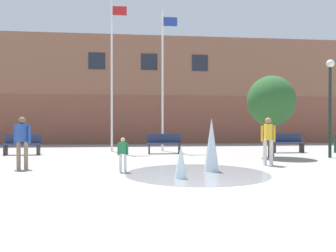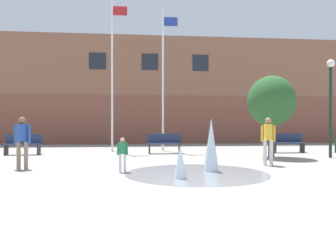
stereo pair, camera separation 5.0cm
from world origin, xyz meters
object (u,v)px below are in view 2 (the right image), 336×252
Objects in this scene: adult_watching at (22,138)px; flagpole_right at (164,75)px; park_bench_near_trashcan at (164,143)px; flagpole_left at (113,70)px; park_bench_far_right at (288,143)px; street_tree_near_building at (271,101)px; lamp_post_right_lane at (331,94)px; adult_in_red at (268,137)px; child_with_pink_shirt at (122,152)px; park_bench_center at (23,144)px.

flagpole_right is (4.89, 6.18, 2.91)m from adult_watching.
flagpole_left is (-2.47, 1.47, 3.60)m from park_bench_near_trashcan.
flagpole_left reaches higher than park_bench_near_trashcan.
park_bench_far_right is 0.22× the size of flagpole_right.
flagpole_left is at bearing 151.59° from street_tree_near_building.
adult_in_red is at bearing -149.80° from lamp_post_right_lane.
adult_watching is at bearing -110.68° from flagpole_left.
street_tree_near_building is at bearing -37.88° from adult_watching.
child_with_pink_shirt is at bearing -159.54° from lamp_post_right_lane.
flagpole_right reaches higher than park_bench_far_right.
park_bench_near_trashcan is 0.21× the size of flagpole_left.
street_tree_near_building reaches higher than adult_in_red.
park_bench_near_trashcan is 5.92m from park_bench_far_right.
adult_watching is 3.25m from child_with_pink_shirt.
lamp_post_right_lane reaches higher than adult_in_red.
park_bench_center is 10.48m from adult_in_red.
park_bench_center is at bearing 168.64° from lamp_post_right_lane.
lamp_post_right_lane is (0.62, -2.46, 2.12)m from park_bench_far_right.
street_tree_near_building is (5.95, 3.50, 1.72)m from child_with_pink_shirt.
park_bench_center and park_bench_near_trashcan have the same top height.
flagpole_left reaches higher than park_bench_center.
street_tree_near_building reaches higher than child_with_pink_shirt.
street_tree_near_building is at bearing -27.01° from park_bench_near_trashcan.
park_bench_center is 4.98m from adult_watching.
park_bench_near_trashcan is at bearing 178.86° from park_bench_far_right.
adult_in_red is 0.22× the size of flagpole_right.
street_tree_near_building is (1.16, 2.44, 1.37)m from adult_in_red.
street_tree_near_building is (9.03, 2.55, 1.37)m from adult_watching.
child_with_pink_shirt is 7.11m from street_tree_near_building.
flagpole_right is (2.56, 0.00, -0.24)m from flagpole_left.
flagpole_right reaches higher than lamp_post_right_lane.
adult_in_red is at bearing -52.88° from adult_watching.
park_bench_near_trashcan is 7.35m from lamp_post_right_lane.
street_tree_near_building is (-1.69, -2.04, 1.82)m from park_bench_far_right.
flagpole_right reaches higher than street_tree_near_building.
child_with_pink_shirt is at bearing -149.51° from street_tree_near_building.
flagpole_left is (-8.39, 1.58, 3.60)m from park_bench_far_right.
adult_in_red is 7.87m from adult_watching.
park_bench_near_trashcan is at bearing -93.47° from flagpole_right.
lamp_post_right_lane is at bearing -21.51° from park_bench_near_trashcan.
park_bench_center is 1.01× the size of adult_in_red.
park_bench_center is 13.30m from lamp_post_right_lane.
flagpole_left is 1.92× the size of lamp_post_right_lane.
lamp_post_right_lane is 2.37m from street_tree_near_building.
park_bench_far_right is (12.25, -0.13, 0.00)m from park_bench_center.
park_bench_near_trashcan is 0.22× the size of flagpole_right.
adult_watching is 7.31m from flagpole_left.
flagpole_left is 7.83m from street_tree_near_building.
park_bench_center is at bearing -159.29° from flagpole_left.
adult_in_red is 7.36m from flagpole_right.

